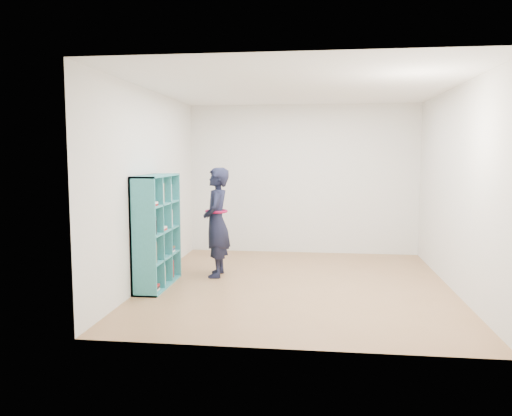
# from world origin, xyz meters

# --- Properties ---
(floor) EXTENTS (4.50, 4.50, 0.00)m
(floor) POSITION_xyz_m (0.00, 0.00, 0.00)
(floor) COLOR #966C44
(floor) RESTS_ON ground
(ceiling) EXTENTS (4.50, 4.50, 0.00)m
(ceiling) POSITION_xyz_m (0.00, 0.00, 2.60)
(ceiling) COLOR white
(ceiling) RESTS_ON wall_back
(wall_left) EXTENTS (0.02, 4.50, 2.60)m
(wall_left) POSITION_xyz_m (-2.00, 0.00, 1.30)
(wall_left) COLOR silver
(wall_left) RESTS_ON floor
(wall_right) EXTENTS (0.02, 4.50, 2.60)m
(wall_right) POSITION_xyz_m (2.00, 0.00, 1.30)
(wall_right) COLOR silver
(wall_right) RESTS_ON floor
(wall_back) EXTENTS (4.00, 0.02, 2.60)m
(wall_back) POSITION_xyz_m (0.00, 2.25, 1.30)
(wall_back) COLOR silver
(wall_back) RESTS_ON floor
(wall_front) EXTENTS (4.00, 0.02, 2.60)m
(wall_front) POSITION_xyz_m (0.00, -2.25, 1.30)
(wall_front) COLOR silver
(wall_front) RESTS_ON floor
(bookshelf) EXTENTS (0.32, 1.11, 1.47)m
(bookshelf) POSITION_xyz_m (-1.85, -0.29, 0.72)
(bookshelf) COLOR teal
(bookshelf) RESTS_ON floor
(person) EXTENTS (0.42, 0.60, 1.56)m
(person) POSITION_xyz_m (-1.16, 0.35, 0.78)
(person) COLOR black
(person) RESTS_ON floor
(smartphone) EXTENTS (0.03, 0.10, 0.13)m
(smartphone) POSITION_xyz_m (-1.31, 0.43, 0.88)
(smartphone) COLOR silver
(smartphone) RESTS_ON person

